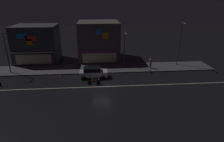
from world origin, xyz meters
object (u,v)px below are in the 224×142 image
Objects in this scene: streetlamp_east at (180,40)px; traffic_cone at (61,75)px; parked_car_near_kerb at (93,72)px; streetlamp_mid at (125,46)px; streetlamp_west at (6,49)px; motorcycle_following at (94,80)px; pedestrian_on_sidewalk at (150,64)px.

streetlamp_east reaches higher than traffic_cone.
parked_car_near_kerb is at bearing -163.56° from streetlamp_east.
streetlamp_mid is 11.32× the size of traffic_cone.
streetlamp_mid is 11.80m from traffic_cone.
traffic_cone is (-5.18, 0.90, -0.59)m from parked_car_near_kerb.
motorcycle_following is (13.80, -5.46, -3.46)m from streetlamp_west.
streetlamp_east is at bearing 3.42° from streetlamp_west.
parked_car_near_kerb reaches higher than traffic_cone.
streetlamp_west is 14.37m from parked_car_near_kerb.
motorcycle_following is at bearing 91.80° from parked_car_near_kerb.
streetlamp_east is at bearing 10.04° from traffic_cone.
streetlamp_east is at bearing 92.00° from pedestrian_on_sidewalk.
pedestrian_on_sidewalk is 10.47m from parked_car_near_kerb.
pedestrian_on_sidewalk is 15.34m from traffic_cone.
streetlamp_mid is at bearing -117.36° from pedestrian_on_sidewalk.
streetlamp_west is 15.24m from motorcycle_following.
parked_car_near_kerb is at bearing 87.67° from motorcycle_following.
traffic_cone is at bearing -12.57° from streetlamp_west.
streetlamp_west reaches higher than parked_car_near_kerb.
streetlamp_mid is at bearing -179.23° from streetlamp_east.
streetlamp_west reaches higher than traffic_cone.
parked_car_near_kerb is (-9.97, -3.19, -0.10)m from pedestrian_on_sidewalk.
streetlamp_west is at bearing -176.58° from streetlamp_east.
traffic_cone is (-5.26, 3.56, -0.36)m from motorcycle_following.
streetlamp_west is at bearing -175.22° from streetlamp_mid.
streetlamp_east is 6.73m from pedestrian_on_sidewalk.
streetlamp_mid is 9.48m from motorcycle_following.
motorcycle_following is at bearing -127.45° from streetlamp_mid.
motorcycle_following is (-9.89, -5.85, -0.33)m from pedestrian_on_sidewalk.
streetlamp_mid is (19.22, 1.61, -0.22)m from streetlamp_west.
pedestrian_on_sidewalk is at bearing -165.96° from streetlamp_east.
motorcycle_following is at bearing -71.45° from pedestrian_on_sidewalk.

